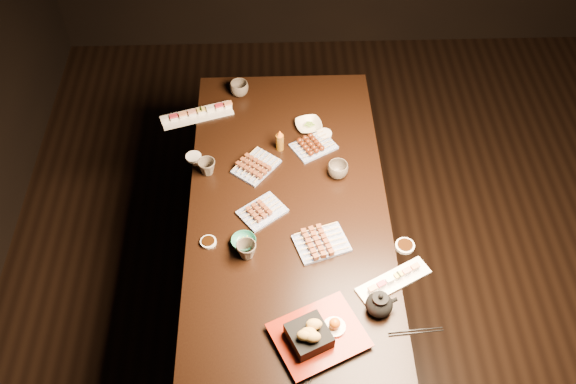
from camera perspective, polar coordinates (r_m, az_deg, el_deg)
The scene contains 23 objects.
ground at distance 3.42m, azimuth 7.21°, elevation -12.47°, with size 5.00×5.00×0.00m, color black.
dining_table at distance 3.21m, azimuth 0.03°, elevation -5.26°, with size 0.90×1.80×0.75m, color black.
sushi_platter_near at distance 2.69m, azimuth 9.39°, elevation -7.62°, with size 0.33×0.09×0.04m, color white, non-canonical shape.
sushi_platter_far at distance 3.33m, azimuth -8.12°, elevation 6.98°, with size 0.37×0.10×0.04m, color white, non-canonical shape.
yakitori_plate_center at distance 2.86m, azimuth -2.32°, elevation -1.52°, with size 0.20×0.14×0.05m, color #828EB6, non-canonical shape.
yakitori_plate_right at distance 2.75m, azimuth 3.01°, elevation -4.33°, with size 0.22×0.16×0.06m, color #828EB6, non-canonical shape.
yakitori_plate_left at distance 3.04m, azimuth -2.86°, elevation 2.51°, with size 0.21×0.15×0.05m, color #828EB6, non-canonical shape.
tsukune_plate at distance 3.14m, azimuth 2.30°, elevation 4.31°, with size 0.20×0.15×0.05m, color #828EB6, non-canonical shape.
edamame_bowl_green at distance 2.77m, azimuth -3.96°, elevation -4.47°, with size 0.11×0.11×0.03m, color #2E8E75.
edamame_bowl_cream at distance 3.24m, azimuth 1.84°, elevation 5.93°, with size 0.13×0.13×0.03m, color beige.
tempura_tray at distance 2.49m, azimuth 2.80°, elevation -12.17°, with size 0.34×0.27×0.12m, color black, non-canonical shape.
teacup_near_left at distance 2.71m, azimuth -3.70°, elevation -5.20°, with size 0.08×0.08×0.08m, color #4C433A.
teacup_mid_right at distance 3.01m, azimuth 4.45°, elevation 1.97°, with size 0.10×0.10×0.08m, color #4C433A.
teacup_far_left at distance 3.03m, azimuth -7.22°, elevation 2.20°, with size 0.08×0.08×0.08m, color #4C433A.
teacup_far_right at distance 3.43m, azimuth -4.35°, elevation 9.14°, with size 0.10×0.10×0.08m, color #4C433A.
teapot at distance 2.58m, azimuth 8.14°, elevation -9.72°, with size 0.13×0.13×0.11m, color black, non-canonical shape.
condiment_bottle at distance 3.10m, azimuth -0.74°, elevation 4.65°, with size 0.04×0.04×0.12m, color brown.
sauce_dish_west at distance 2.79m, azimuth -7.10°, elevation -4.43°, with size 0.07×0.07×0.01m, color white.
sauce_dish_east at distance 3.22m, azimuth 3.25°, elevation 5.18°, with size 0.08×0.08×0.01m, color white.
sauce_dish_se at distance 2.80m, azimuth 10.35°, elevation -4.74°, with size 0.08×0.08×0.01m, color white.
sauce_dish_nw at distance 3.13m, azimuth -8.39°, elevation 3.10°, with size 0.08×0.08×0.01m, color white.
chopsticks_near at distance 2.49m, azimuth 2.52°, elevation -14.74°, with size 0.24×0.02×0.01m, color black, non-canonical shape.
chopsticks_se at distance 2.59m, azimuth 11.28°, elevation -12.08°, with size 0.22×0.02×0.01m, color black, non-canonical shape.
Camera 1 is at (-0.47, -1.58, 3.00)m, focal length 40.00 mm.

